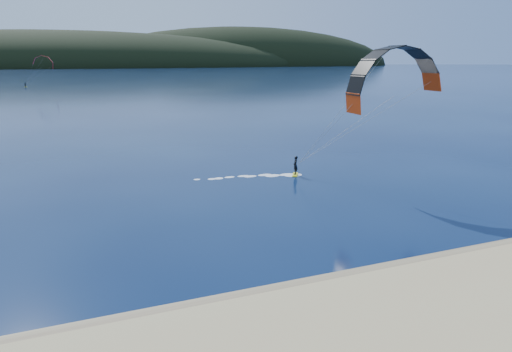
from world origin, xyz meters
The scene contains 4 objects.
wet_sand centered at (0.00, 4.50, 0.05)m, with size 220.00×2.50×0.10m.
headland centered at (0.63, 745.28, 0.00)m, with size 1200.00×310.00×140.00m.
kitesurfer_near centered at (20.86, 20.11, 8.31)m, with size 22.88×8.83×12.41m.
kitesurfer_far centered at (-27.67, 193.87, 9.32)m, with size 13.75×7.77×13.51m.
Camera 1 is at (-4.61, -12.84, 11.83)m, focal length 29.19 mm.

